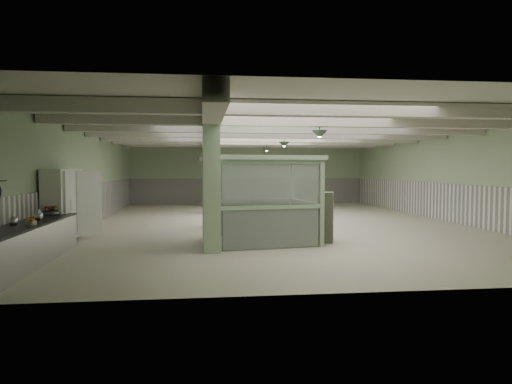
{
  "coord_description": "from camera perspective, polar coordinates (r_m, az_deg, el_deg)",
  "views": [
    {
      "loc": [
        -2.72,
        -17.39,
        2.12
      ],
      "look_at": [
        -0.91,
        -1.91,
        1.3
      ],
      "focal_mm": 32.0,
      "sensor_mm": 36.0,
      "label": 1
    }
  ],
  "objects": [
    {
      "name": "pendant_back",
      "position": [
        23.14,
        1.34,
        5.31
      ],
      "size": [
        0.44,
        0.44,
        0.22
      ],
      "primitive_type": "cone",
      "rotation": [
        3.14,
        0.0,
        0.0
      ],
      "color": "#2F3E31",
      "rests_on": "ceiling"
    },
    {
      "name": "beam_e",
      "position": [
        20.12,
        1.12,
        6.71
      ],
      "size": [
        13.9,
        0.35,
        0.32
      ],
      "primitive_type": "cube",
      "color": "beige",
      "rests_on": "ceiling"
    },
    {
      "name": "pendant_mid",
      "position": [
        18.2,
        3.54,
        5.93
      ],
      "size": [
        0.44,
        0.44,
        0.22
      ],
      "primitive_type": "cone",
      "rotation": [
        3.14,
        0.0,
        0.0
      ],
      "color": "#2F3E31",
      "rests_on": "ceiling"
    },
    {
      "name": "wainscot_right",
      "position": [
        19.96,
        22.41,
        -1.15
      ],
      "size": [
        0.05,
        19.9,
        1.5
      ],
      "primitive_type": "cube",
      "color": "white",
      "rests_on": "floor"
    },
    {
      "name": "filing_cabinet",
      "position": [
        13.23,
        8.64,
        -3.11
      ],
      "size": [
        0.65,
        0.77,
        1.43
      ],
      "primitive_type": "cube",
      "rotation": [
        0.0,
        0.0,
        -0.32
      ],
      "color": "#545647",
      "rests_on": "floor"
    },
    {
      "name": "pitcher_far",
      "position": [
        11.49,
        -25.53,
        -2.67
      ],
      "size": [
        0.23,
        0.25,
        0.28
      ],
      "primitive_type": null,
      "rotation": [
        0.0,
        0.0,
        0.18
      ],
      "color": "silver",
      "rests_on": "prep_counter"
    },
    {
      "name": "beam_b",
      "position": [
        12.75,
        5.75,
        8.85
      ],
      "size": [
        13.9,
        0.35,
        0.32
      ],
      "primitive_type": "cube",
      "color": "beige",
      "rests_on": "ceiling"
    },
    {
      "name": "floor",
      "position": [
        17.73,
        2.21,
        -3.86
      ],
      "size": [
        20.0,
        20.0,
        0.0
      ],
      "primitive_type": "plane",
      "color": "beige",
      "rests_on": "ground"
    },
    {
      "name": "ceiling",
      "position": [
        17.67,
        2.23,
        7.81
      ],
      "size": [
        14.0,
        20.0,
        0.02
      ],
      "primitive_type": "cube",
      "color": "beige",
      "rests_on": "wall_back"
    },
    {
      "name": "wall_right",
      "position": [
        19.93,
        22.54,
        1.86
      ],
      "size": [
        0.02,
        20.0,
        3.6
      ],
      "primitive_type": "cube",
      "color": "#A4B994",
      "rests_on": "floor"
    },
    {
      "name": "column_a",
      "position": [
        11.4,
        -5.56,
        1.39
      ],
      "size": [
        0.42,
        0.42,
        3.6
      ],
      "primitive_type": "cube",
      "color": "#AFCCA4",
      "rests_on": "floor"
    },
    {
      "name": "walkin_cooler",
      "position": [
        14.0,
        -22.85,
        -1.83
      ],
      "size": [
        0.99,
        2.17,
        1.99
      ],
      "color": "white",
      "rests_on": "floor"
    },
    {
      "name": "wall_front",
      "position": [
        7.88,
        13.54,
        0.61
      ],
      "size": [
        14.0,
        0.02,
        3.6
      ],
      "primitive_type": "cube",
      "color": "#A4B994",
      "rests_on": "floor"
    },
    {
      "name": "beam_d",
      "position": [
        17.65,
        2.23,
        7.23
      ],
      "size": [
        13.9,
        0.35,
        0.32
      ],
      "primitive_type": "cube",
      "color": "beige",
      "rests_on": "ceiling"
    },
    {
      "name": "wall_back",
      "position": [
        27.53,
        -1.01,
        2.34
      ],
      "size": [
        14.0,
        0.02,
        3.6
      ],
      "primitive_type": "cube",
      "color": "#A4B994",
      "rests_on": "floor"
    },
    {
      "name": "beam_g",
      "position": [
        25.07,
        -0.44,
        5.98
      ],
      "size": [
        13.9,
        0.35,
        0.32
      ],
      "primitive_type": "cube",
      "color": "beige",
      "rests_on": "ceiling"
    },
    {
      "name": "beam_a",
      "position": [
        10.34,
        8.78,
        10.2
      ],
      "size": [
        13.9,
        0.35,
        0.32
      ],
      "primitive_type": "cube",
      "color": "beige",
      "rests_on": "ceiling"
    },
    {
      "name": "veg_colander",
      "position": [
        12.98,
        -24.3,
        -2.15
      ],
      "size": [
        0.53,
        0.53,
        0.22
      ],
      "primitive_type": null,
      "rotation": [
        0.0,
        0.0,
        0.08
      ],
      "color": "#3C3D41",
      "rests_on": "prep_counter"
    },
    {
      "name": "column_c",
      "position": [
        21.4,
        -6.09,
        2.13
      ],
      "size": [
        0.42,
        0.42,
        3.6
      ],
      "primitive_type": "cube",
      "color": "#AFCCA4",
      "rests_on": "floor"
    },
    {
      "name": "column_b",
      "position": [
        16.4,
        -5.9,
        1.88
      ],
      "size": [
        0.42,
        0.42,
        3.6
      ],
      "primitive_type": "cube",
      "color": "#AFCCA4",
      "rests_on": "floor"
    },
    {
      "name": "beam_f",
      "position": [
        22.59,
        0.25,
        6.31
      ],
      "size": [
        13.9,
        0.35,
        0.32
      ],
      "primitive_type": "cube",
      "color": "beige",
      "rests_on": "ceiling"
    },
    {
      "name": "column_d",
      "position": [
        25.39,
        -6.18,
        2.27
      ],
      "size": [
        0.42,
        0.42,
        3.6
      ],
      "primitive_type": "cube",
      "color": "#AFCCA4",
      "rests_on": "floor"
    },
    {
      "name": "wainscot_back",
      "position": [
        27.54,
        -1.0,
        0.15
      ],
      "size": [
        13.9,
        0.05,
        1.5
      ],
      "primitive_type": "cube",
      "color": "white",
      "rests_on": "floor"
    },
    {
      "name": "wall_left",
      "position": [
        17.91,
        -20.5,
        1.8
      ],
      "size": [
        0.02,
        20.0,
        3.6
      ],
      "primitive_type": "cube",
      "color": "#A4B994",
      "rests_on": "floor"
    },
    {
      "name": "orange_bowl",
      "position": [
        10.87,
        -26.27,
        -3.52
      ],
      "size": [
        0.24,
        0.24,
        0.08
      ],
      "primitive_type": "cylinder",
      "rotation": [
        0.0,
        0.0,
        -0.08
      ],
      "color": "#B2B2B7",
      "rests_on": "prep_counter"
    },
    {
      "name": "guard_booth",
      "position": [
        12.95,
        0.47,
        1.07
      ],
      "size": [
        3.39,
        3.0,
        2.45
      ],
      "rotation": [
        0.0,
        0.0,
        0.14
      ],
      "color": "#92B18E",
      "rests_on": "floor"
    },
    {
      "name": "girder",
      "position": [
        17.44,
        -5.98,
        7.14
      ],
      "size": [
        0.45,
        19.9,
        0.4
      ],
      "primitive_type": "cube",
      "color": "beige",
      "rests_on": "ceiling"
    },
    {
      "name": "pendant_front",
      "position": [
        12.84,
        7.94,
        7.14
      ],
      "size": [
        0.44,
        0.44,
        0.22
      ],
      "primitive_type": "cone",
      "rotation": [
        3.14,
        0.0,
        0.0
      ],
      "color": "#2F3E31",
      "rests_on": "ceiling"
    },
    {
      "name": "pitcher_near",
      "position": [
        10.72,
        -28.08,
        -3.15
      ],
      "size": [
        0.21,
        0.24,
        0.27
      ],
      "primitive_type": null,
      "rotation": [
        0.0,
        0.0,
        -0.15
      ],
      "color": "silver",
      "rests_on": "prep_counter"
    },
    {
      "name": "prep_counter",
      "position": [
        11.19,
        -26.68,
        -5.83
      ],
      "size": [
        0.84,
        4.79,
        0.91
      ],
      "color": "silver",
      "rests_on": "floor"
    },
    {
      "name": "wainscot_left",
      "position": [
        17.96,
        -20.37,
        -1.55
      ],
      "size": [
        0.05,
        19.9,
        1.5
      ],
      "primitive_type": "cube",
      "color": "white",
      "rests_on": "floor"
    },
    {
      "name": "beam_c",
      "position": [
        15.19,
        3.7,
        7.91
      ],
      "size": [
        13.9,
        0.35,
        0.32
      ],
      "primitive_type": "cube",
      "color": "beige",
      "rests_on": "ceiling"
    }
  ]
}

